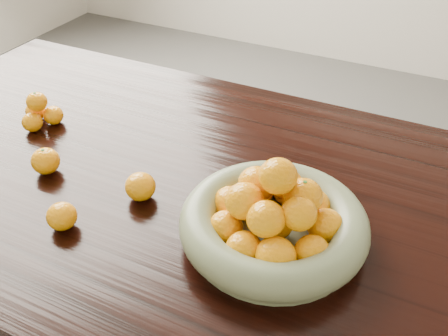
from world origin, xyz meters
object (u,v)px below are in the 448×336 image
at_px(orange_pyramid, 39,112).
at_px(dining_table, 212,216).
at_px(fruit_bowl, 274,220).
at_px(loose_orange_0, 46,161).

bearing_deg(orange_pyramid, dining_table, -4.24).
distance_m(fruit_bowl, loose_orange_0, 0.57).
xyz_separation_m(fruit_bowl, orange_pyramid, (-0.73, 0.14, -0.01)).
bearing_deg(dining_table, orange_pyramid, 175.76).
bearing_deg(fruit_bowl, orange_pyramid, 169.35).
xyz_separation_m(dining_table, orange_pyramid, (-0.55, 0.04, 0.13)).
relative_size(orange_pyramid, loose_orange_0, 1.68).
distance_m(orange_pyramid, loose_orange_0, 0.23).
bearing_deg(dining_table, loose_orange_0, -162.30).
xyz_separation_m(orange_pyramid, loose_orange_0, (0.17, -0.16, -0.01)).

